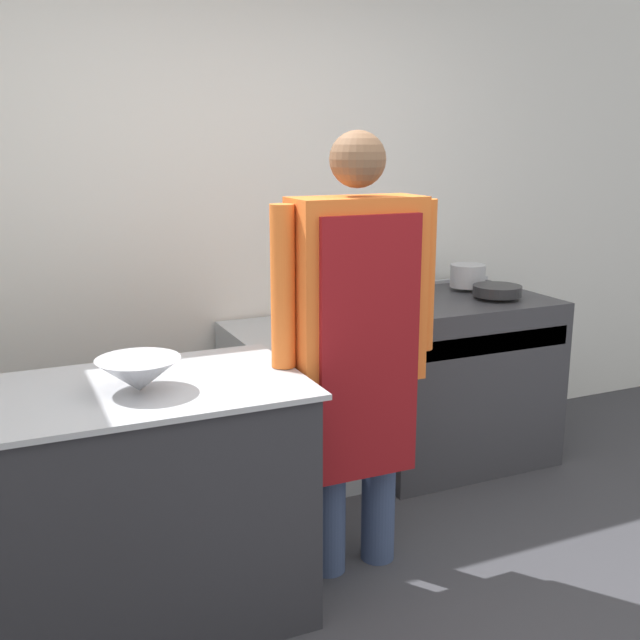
% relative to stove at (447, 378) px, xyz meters
% --- Properties ---
extents(wall_back, '(8.00, 0.05, 2.70)m').
position_rel_stove_xyz_m(wall_back, '(-1.05, 0.46, 0.90)').
color(wall_back, white).
rests_on(wall_back, ground_plane).
extents(prep_counter, '(1.37, 0.70, 0.89)m').
position_rel_stove_xyz_m(prep_counter, '(-1.92, -0.80, -0.00)').
color(prep_counter, '#2D2D33').
rests_on(prep_counter, ground_plane).
extents(stove, '(1.01, 0.77, 0.92)m').
position_rel_stove_xyz_m(stove, '(0.00, 0.00, 0.00)').
color(stove, '#38383D').
rests_on(stove, ground_plane).
extents(fridge_unit, '(0.67, 0.66, 0.79)m').
position_rel_stove_xyz_m(fridge_unit, '(-0.85, 0.08, -0.05)').
color(fridge_unit, '#A8ADB2').
rests_on(fridge_unit, ground_plane).
extents(person_cook, '(0.69, 0.24, 1.75)m').
position_rel_stove_xyz_m(person_cook, '(-0.97, -0.80, 0.56)').
color(person_cook, '#38476B').
rests_on(person_cook, ground_plane).
extents(mixing_bowl, '(0.29, 0.29, 0.11)m').
position_rel_stove_xyz_m(mixing_bowl, '(-1.81, -0.85, 0.50)').
color(mixing_bowl, '#B2B5BC').
rests_on(mixing_bowl, prep_counter).
extents(stock_pot, '(0.27, 0.27, 0.28)m').
position_rel_stove_xyz_m(stock_pot, '(-0.23, 0.14, 0.61)').
color(stock_pot, '#B2B5BC').
rests_on(stock_pot, stove).
extents(saute_pan, '(0.26, 0.26, 0.05)m').
position_rel_stove_xyz_m(saute_pan, '(0.20, -0.13, 0.49)').
color(saute_pan, '#262628').
rests_on(saute_pan, stove).
extents(sauce_pot, '(0.20, 0.20, 0.12)m').
position_rel_stove_xyz_m(sauce_pot, '(0.20, 0.14, 0.53)').
color(sauce_pot, '#B2B5BC').
rests_on(sauce_pot, stove).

